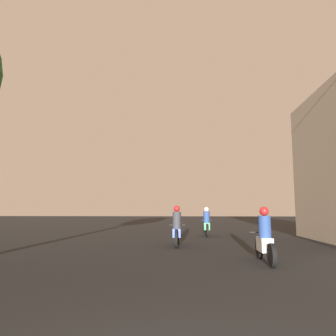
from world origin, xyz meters
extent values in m
cylinder|color=black|center=(1.94, 7.84, 0.29)|extent=(0.10, 0.58, 0.58)
cylinder|color=black|center=(1.94, 6.42, 0.29)|extent=(0.10, 0.58, 0.58)
cube|color=silver|center=(1.94, 7.13, 0.47)|extent=(0.30, 0.72, 0.36)
cylinder|color=black|center=(1.94, 7.59, 0.75)|extent=(0.60, 0.04, 0.04)
cylinder|color=navy|center=(1.94, 7.06, 0.94)|extent=(0.32, 0.32, 0.57)
sphere|color=#A51919|center=(1.94, 7.06, 1.34)|extent=(0.24, 0.24, 0.24)
cylinder|color=black|center=(-0.50, 11.67, 0.34)|extent=(0.10, 0.67, 0.67)
cylinder|color=black|center=(-0.50, 10.21, 0.34)|extent=(0.10, 0.67, 0.67)
cube|color=#1E389E|center=(-0.50, 10.94, 0.50)|extent=(0.30, 0.87, 0.32)
cylinder|color=black|center=(-0.50, 11.41, 0.76)|extent=(0.60, 0.04, 0.04)
cylinder|color=#2D2D33|center=(-0.50, 10.85, 0.97)|extent=(0.32, 0.32, 0.63)
sphere|color=#A51919|center=(-0.50, 10.85, 1.41)|extent=(0.24, 0.24, 0.24)
cylinder|color=black|center=(0.89, 16.06, 0.33)|extent=(0.10, 0.66, 0.66)
cylinder|color=black|center=(0.89, 14.80, 0.33)|extent=(0.10, 0.66, 0.66)
cube|color=#1E6B33|center=(0.89, 15.43, 0.51)|extent=(0.30, 0.84, 0.36)
cylinder|color=black|center=(0.89, 15.84, 0.79)|extent=(0.60, 0.04, 0.04)
cylinder|color=navy|center=(0.89, 15.34, 0.97)|extent=(0.32, 0.32, 0.56)
sphere|color=silver|center=(0.89, 15.34, 1.37)|extent=(0.24, 0.24, 0.24)
camera|label=1|loc=(-0.09, -1.80, 1.41)|focal=35.00mm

